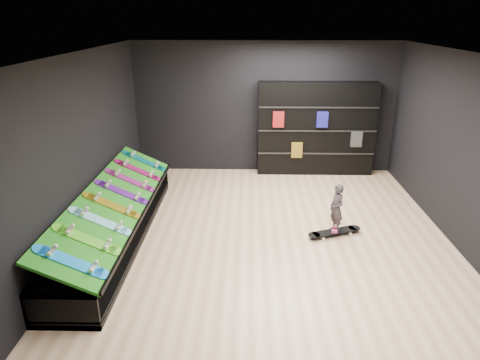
{
  "coord_description": "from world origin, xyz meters",
  "views": [
    {
      "loc": [
        -0.36,
        -6.3,
        3.52
      ],
      "look_at": [
        -0.5,
        0.2,
        1.0
      ],
      "focal_mm": 32.0,
      "sensor_mm": 36.0,
      "label": 1
    }
  ],
  "objects_px": {
    "back_shelving": "(316,129)",
    "floor_skateboard": "(334,233)",
    "child": "(336,217)",
    "display_rack": "(117,225)"
  },
  "relations": [
    {
      "from": "display_rack",
      "to": "child",
      "type": "bearing_deg",
      "value": 2.95
    },
    {
      "from": "child",
      "to": "floor_skateboard",
      "type": "bearing_deg",
      "value": 0.0
    },
    {
      "from": "back_shelving",
      "to": "floor_skateboard",
      "type": "xyz_separation_m",
      "value": [
        -0.07,
        -3.13,
        -1.02
      ]
    },
    {
      "from": "display_rack",
      "to": "floor_skateboard",
      "type": "xyz_separation_m",
      "value": [
        3.66,
        0.19,
        -0.2
      ]
    },
    {
      "from": "floor_skateboard",
      "to": "child",
      "type": "height_order",
      "value": "child"
    },
    {
      "from": "display_rack",
      "to": "child",
      "type": "distance_m",
      "value": 3.67
    },
    {
      "from": "child",
      "to": "back_shelving",
      "type": "bearing_deg",
      "value": 159.37
    },
    {
      "from": "back_shelving",
      "to": "floor_skateboard",
      "type": "bearing_deg",
      "value": -91.37
    },
    {
      "from": "floor_skateboard",
      "to": "display_rack",
      "type": "bearing_deg",
      "value": 162.65
    },
    {
      "from": "back_shelving",
      "to": "floor_skateboard",
      "type": "distance_m",
      "value": 3.29
    }
  ]
}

